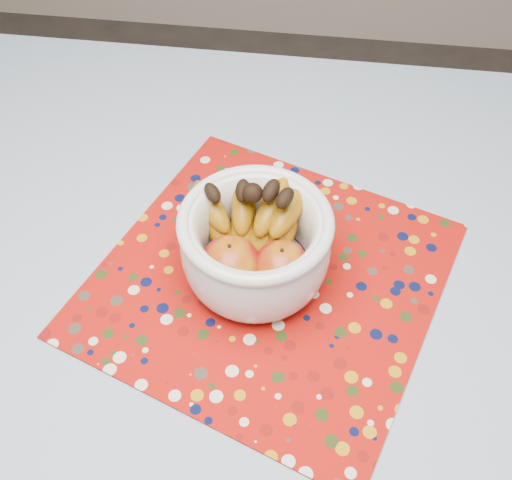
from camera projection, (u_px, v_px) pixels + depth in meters
table at (214, 366)px, 0.86m from camera, size 1.20×1.20×0.75m
tablecloth at (211, 337)px, 0.80m from camera, size 1.32×1.32×0.01m
placemat at (268, 278)px, 0.85m from camera, size 0.58×0.58×0.00m
fruit_bowl at (254, 238)px, 0.81m from camera, size 0.23×0.21×0.15m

